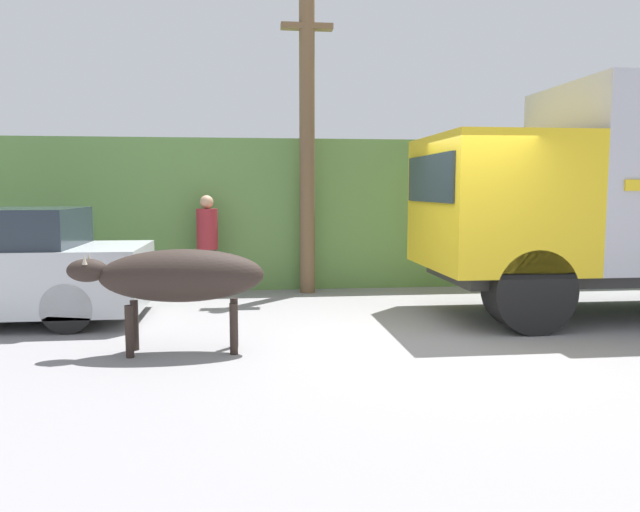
{
  "coord_description": "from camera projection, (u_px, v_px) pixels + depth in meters",
  "views": [
    {
      "loc": [
        -2.31,
        -7.45,
        1.85
      ],
      "look_at": [
        -1.37,
        0.37,
        1.0
      ],
      "focal_mm": 35.0,
      "sensor_mm": 36.0,
      "label": 1
    }
  ],
  "objects": [
    {
      "name": "hillside_embankment",
      "position": [
        342.0,
        209.0,
        15.02
      ],
      "size": [
        32.0,
        6.95,
        2.77
      ],
      "color": "#608C47",
      "rests_on": "ground_plane"
    },
    {
      "name": "brown_cow",
      "position": [
        178.0,
        277.0,
        7.01
      ],
      "size": [
        2.17,
        0.6,
        1.18
      ],
      "rotation": [
        0.0,
        0.0,
        -0.2
      ],
      "color": "#2D231E",
      "rests_on": "ground_plane"
    },
    {
      "name": "ground_plane",
      "position": [
        432.0,
        337.0,
        7.83
      ],
      "size": [
        60.0,
        60.0,
        0.0
      ],
      "primitive_type": "plane",
      "color": "gray"
    },
    {
      "name": "utility_pole",
      "position": [
        307.0,
        139.0,
        10.95
      ],
      "size": [
        0.9,
        0.27,
        5.28
      ],
      "color": "brown",
      "rests_on": "ground_plane"
    },
    {
      "name": "pedestrian_on_hill",
      "position": [
        207.0,
        241.0,
        10.86
      ],
      "size": [
        0.37,
        0.37,
        1.75
      ],
      "rotation": [
        0.0,
        0.0,
        3.16
      ],
      "color": "#38332D",
      "rests_on": "ground_plane"
    }
  ]
}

